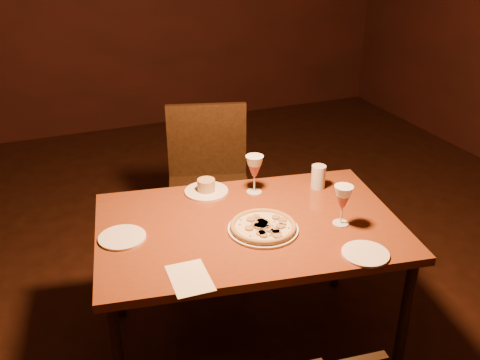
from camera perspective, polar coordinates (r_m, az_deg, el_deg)
name	(u,v)px	position (r m, az deg, el deg)	size (l,w,h in m)	color
dining_table	(249,235)	(2.32, 0.94, -5.89)	(1.40, 1.02, 0.69)	brown
chair_far	(209,181)	(3.02, -3.33, -0.06)	(0.56, 0.56, 0.93)	black
pizza_plate	(263,227)	(2.23, 2.48, -5.00)	(0.30, 0.30, 0.03)	white
ramekin_saucer	(206,188)	(2.54, -3.62, -0.87)	(0.21, 0.21, 0.07)	white
wine_glass_far	(254,174)	(2.50, 1.54, 0.60)	(0.08, 0.08, 0.19)	#A94646
wine_glass_right	(342,205)	(2.29, 10.86, -2.66)	(0.08, 0.08, 0.18)	#A94646
water_tumbler	(318,177)	(2.59, 8.35, 0.34)	(0.07, 0.07, 0.11)	silver
side_plate_left	(122,237)	(2.24, -12.46, -6.00)	(0.19, 0.19, 0.01)	white
side_plate_near	(365,254)	(2.14, 13.23, -7.66)	(0.18, 0.18, 0.01)	white
menu_card	(190,278)	(1.98, -5.38, -10.37)	(0.14, 0.21, 0.00)	white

